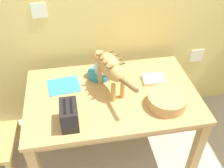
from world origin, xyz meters
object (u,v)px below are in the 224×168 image
object	(u,v)px
book_stack	(153,79)
dining_table	(112,101)
wicker_basket	(167,101)
toaster	(69,115)
cat	(110,67)
magazine	(64,86)
saucer_bowl	(100,74)
coffee_mug	(100,68)

from	to	relation	value
book_stack	dining_table	bearing A→B (deg)	-164.71
wicker_basket	toaster	xyz separation A→B (m)	(-0.73, -0.06, 0.04)
book_stack	toaster	world-z (taller)	toaster
wicker_basket	toaster	size ratio (longest dim) A/B	1.46
book_stack	toaster	bearing A→B (deg)	-153.03
cat	wicker_basket	size ratio (longest dim) A/B	2.12
magazine	dining_table	bearing A→B (deg)	-30.02
saucer_bowl	coffee_mug	xyz separation A→B (m)	(0.00, 0.00, 0.06)
cat	magazine	xyz separation A→B (m)	(-0.37, 0.10, -0.22)
saucer_bowl	wicker_basket	bearing A→B (deg)	-45.49
coffee_mug	toaster	world-z (taller)	toaster
toaster	book_stack	bearing A→B (deg)	26.97
cat	coffee_mug	distance (m)	0.24
saucer_bowl	toaster	bearing A→B (deg)	-118.63
dining_table	toaster	world-z (taller)	toaster
dining_table	magazine	xyz separation A→B (m)	(-0.38, 0.17, 0.09)
cat	wicker_basket	xyz separation A→B (m)	(0.39, -0.27, -0.17)
cat	book_stack	bearing A→B (deg)	-11.89
toaster	saucer_bowl	bearing A→B (deg)	61.37
magazine	toaster	distance (m)	0.44
magazine	saucer_bowl	bearing A→B (deg)	8.84
coffee_mug	toaster	distance (m)	0.59
toaster	magazine	bearing A→B (deg)	94.46
cat	wicker_basket	world-z (taller)	cat
cat	magazine	bearing A→B (deg)	147.79
cat	saucer_bowl	distance (m)	0.28
saucer_bowl	book_stack	xyz separation A→B (m)	(0.44, -0.15, -0.00)
book_stack	coffee_mug	bearing A→B (deg)	161.06
cat	book_stack	world-z (taller)	cat
book_stack	wicker_basket	world-z (taller)	wicker_basket
coffee_mug	magazine	bearing A→B (deg)	-164.87
cat	book_stack	xyz separation A→B (m)	(0.38, 0.04, -0.20)
saucer_bowl	toaster	size ratio (longest dim) A/B	1.07
dining_table	saucer_bowl	size ratio (longest dim) A/B	6.45
coffee_mug	cat	bearing A→B (deg)	-73.68
magazine	toaster	world-z (taller)	toaster
magazine	wicker_basket	distance (m)	0.85
magazine	toaster	xyz separation A→B (m)	(0.03, -0.43, 0.08)
book_stack	cat	bearing A→B (deg)	-174.58
coffee_mug	book_stack	bearing A→B (deg)	-18.94
dining_table	saucer_bowl	world-z (taller)	saucer_bowl
cat	magazine	size ratio (longest dim) A/B	2.39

